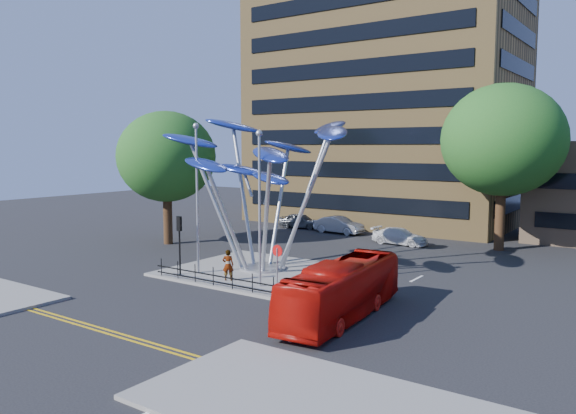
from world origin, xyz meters
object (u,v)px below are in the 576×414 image
Objects in this scene: street_lamp_left at (197,185)px; tree_right at (503,140)px; tree_left at (166,157)px; traffic_light_island at (179,233)px; no_entry_sign_island at (277,260)px; parked_car_left at (301,221)px; street_lamp_right at (260,194)px; parked_car_right at (400,236)px; leaf_sculpture at (263,158)px; parked_car_mid at (339,225)px; red_bus at (342,290)px; pedestrian at (228,265)px.

tree_right is at bearing 55.95° from street_lamp_left.
traffic_light_island is (9.00, -7.50, -4.18)m from tree_left.
parked_car_left is at bearing 120.69° from no_entry_sign_island.
street_lamp_left reaches higher than street_lamp_right.
traffic_light_island is at bearing 161.91° from parked_car_right.
no_entry_sign_island is 23.85m from parked_car_left.
street_lamp_left is at bearing -127.40° from leaf_sculpture.
leaf_sculpture reaches higher than street_lamp_left.
parked_car_right is (11.17, -2.88, -0.06)m from parked_car_left.
tree_left is 19.13m from parked_car_right.
street_lamp_left is 1.06× the size of street_lamp_right.
leaf_sculpture is 1.45× the size of street_lamp_left.
red_bus is at bearing -146.80° from parked_car_mid.
no_entry_sign_island is 17.68m from parked_car_right.
street_lamp_left is at bearing 162.50° from red_bus.
tree_right is at bearing 28.61° from tree_left.
tree_right reaches higher than parked_car_right.
parked_car_right is (-0.98, 17.61, -1.18)m from no_entry_sign_island.
tree_right is 22.49m from street_lamp_left.
parked_car_right is (0.52, 17.12, -4.46)m from street_lamp_right.
leaf_sculpture reaches higher than street_lamp_right.
red_bus is at bearing -7.10° from traffic_light_island.
no_entry_sign_island reaches higher than parked_car_mid.
street_lamp_left reaches higher than parked_car_right.
street_lamp_left reaches higher than red_bus.
leaf_sculpture is at bearing 124.91° from street_lamp_right.
tree_right is 3.54× the size of traffic_light_island.
parked_car_left is at bearing 116.36° from leaf_sculpture.
tree_right is 1.17× the size of tree_left.
parked_car_mid is at bearing 114.91° from red_bus.
traffic_light_island is 1.40× the size of no_entry_sign_island.
red_bus is 2.07× the size of parked_car_right.
pedestrian is (0.32, -3.67, -5.85)m from leaf_sculpture.
tree_left is 2.36× the size of parked_car_right.
street_lamp_right reaches higher than parked_car_left.
no_entry_sign_island reaches higher than red_bus.
tree_left is 18.35m from no_entry_sign_island.
tree_left is 16.19m from street_lamp_right.
parked_car_left is at bearing 118.05° from street_lamp_right.
leaf_sculpture is 3.71× the size of traffic_light_island.
traffic_light_island is 7.05m from no_entry_sign_island.
parked_car_right is (15.02, 10.12, -6.16)m from tree_left.
tree_right is 25.09m from tree_left.
red_bus is 19.88m from parked_car_right.
parked_car_left is (-12.16, 20.48, -1.12)m from no_entry_sign_island.
street_lamp_left is at bearing 174.29° from street_lamp_right.
red_bus is at bearing -93.82° from tree_right.
leaf_sculpture is 2.91× the size of parked_car_right.
tree_right is 22.06m from red_bus.
street_lamp_left is at bearing -124.05° from tree_right.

